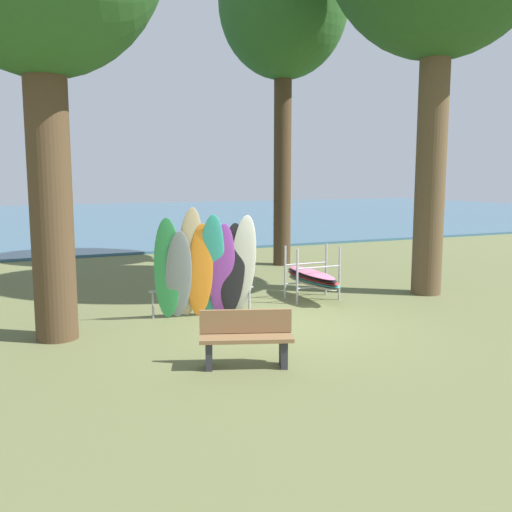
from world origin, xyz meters
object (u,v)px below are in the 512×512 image
(leaning_board_pile, at_px, (206,269))
(park_bench, at_px, (246,337))
(tree_far_left_back, at_px, (283,7))
(board_storage_rack, at_px, (312,277))

(leaning_board_pile, distance_m, park_bench, 3.09)
(tree_far_left_back, distance_m, park_bench, 12.47)
(leaning_board_pile, xyz_separation_m, park_bench, (-0.40, -3.01, -0.56))
(tree_far_left_back, bearing_deg, board_storage_rack, -108.79)
(leaning_board_pile, height_order, park_bench, leaning_board_pile)
(park_bench, bearing_deg, board_storage_rack, 49.06)
(tree_far_left_back, xyz_separation_m, park_bench, (-4.91, -8.68, -7.48))
(board_storage_rack, bearing_deg, leaning_board_pile, -165.85)
(leaning_board_pile, relative_size, park_bench, 1.56)
(tree_far_left_back, relative_size, board_storage_rack, 4.88)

